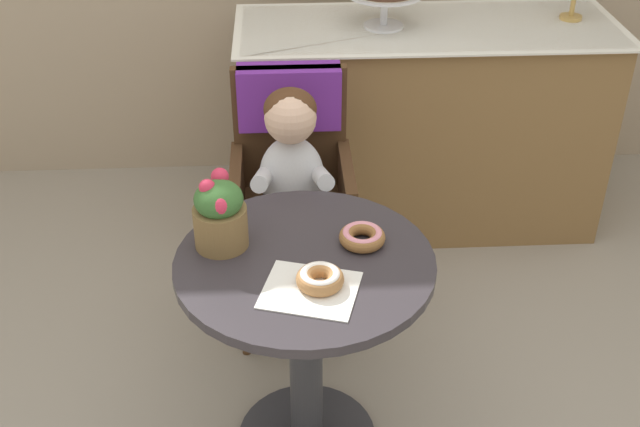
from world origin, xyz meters
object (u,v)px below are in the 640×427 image
Objects in this scene: cafe_table at (305,318)px; donut_mid at (320,278)px; wicker_chair at (291,161)px; seated_child at (292,174)px; flower_vase at (220,213)px; donut_front at (362,236)px.

cafe_table is 5.70× the size of donut_mid.
cafe_table is 0.75× the size of wicker_chair.
seated_child is 0.66m from donut_mid.
wicker_chair is at bearing 71.43° from flower_vase.
cafe_table is 3.36× the size of flower_vase.
donut_front is at bearing -74.59° from wicker_chair.
flower_vase is at bearing 142.73° from donut_mid.
wicker_chair is 7.31× the size of donut_front.
wicker_chair is at bearing 90.00° from seated_child.
seated_child reaches higher than wicker_chair.
donut_mid is at bearing -124.63° from donut_front.
flower_vase is (-0.20, -0.45, 0.15)m from seated_child.
donut_front is at bearing -68.17° from seated_child.
wicker_chair is 7.55× the size of donut_mid.
flower_vase is at bearing -114.30° from seated_child.
cafe_table is at bearing -87.53° from seated_child.
donut_mid is (-0.13, -0.19, 0.00)m from donut_front.
seated_child is at bearing 111.83° from donut_front.
cafe_table is at bearing -19.99° from flower_vase.
wicker_chair reaches higher than cafe_table.
flower_vase is at bearing -109.88° from wicker_chair.
seated_child is 3.39× the size of flower_vase.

